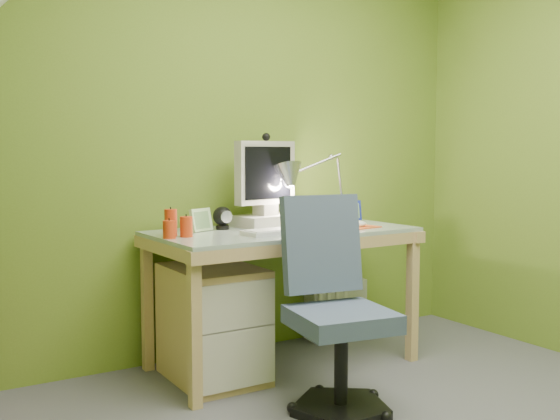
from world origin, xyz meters
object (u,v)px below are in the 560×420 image
desk_lamp (333,173)px  radiator (335,309)px  task_chair (341,318)px  monitor (265,175)px  desk (283,298)px

desk_lamp → radiator: 0.84m
task_chair → radiator: task_chair is taller
desk_lamp → radiator: (0.09, 0.09, -0.83)m
monitor → desk: bearing=-100.8°
desk_lamp → desk: bearing=-155.7°
desk_lamp → task_chair: 1.18m
desk → monitor: size_ratio=2.46×
desk_lamp → monitor: bearing=-177.5°
task_chair → radiator: size_ratio=2.33×
monitor → desk_lamp: (0.45, 0.00, 0.01)m
task_chair → desk: bearing=89.1°
desk → radiator: size_ratio=3.80×
desk → task_chair: (-0.12, -0.67, 0.05)m
monitor → radiator: monitor is taller
radiator → monitor: bearing=-163.0°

